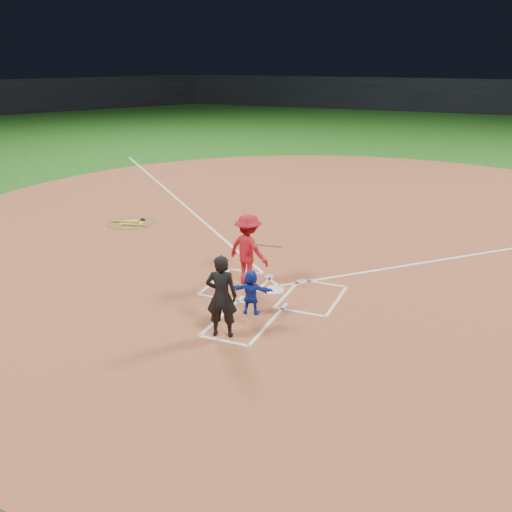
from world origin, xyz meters
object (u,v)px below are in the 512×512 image
at_px(on_deck_circle, 131,223).
at_px(umpire, 222,296).
at_px(home_plate, 274,290).
at_px(catcher, 251,292).
at_px(batter_at_plate, 248,250).

relative_size(on_deck_circle, umpire, 0.97).
relative_size(home_plate, catcher, 0.59).
distance_m(home_plate, batter_at_plate, 1.18).
relative_size(umpire, batter_at_plate, 0.97).
height_order(umpire, batter_at_plate, batter_at_plate).
bearing_deg(on_deck_circle, catcher, -37.16).
xyz_separation_m(catcher, batter_at_plate, (-0.75, 1.58, 0.39)).
xyz_separation_m(home_plate, batter_at_plate, (-0.75, 0.19, 0.89)).
xyz_separation_m(on_deck_circle, batter_at_plate, (5.86, -3.43, 0.89)).
bearing_deg(batter_at_plate, home_plate, -13.85).
bearing_deg(batter_at_plate, catcher, -64.62).
bearing_deg(umpire, catcher, -111.64).
xyz_separation_m(umpire, batter_at_plate, (-0.61, 2.77, 0.03)).
bearing_deg(umpire, batter_at_plate, -92.70).
height_order(home_plate, catcher, catcher).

